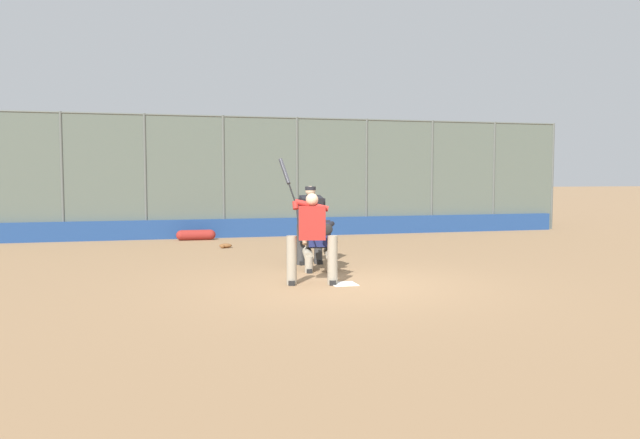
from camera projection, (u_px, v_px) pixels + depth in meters
The scene contains 11 objects.
ground_plane at pixel (344, 284), 10.69m from camera, with size 160.00×160.00×0.00m, color #93704C.
home_plate_marker at pixel (344, 284), 10.69m from camera, with size 0.43×0.43×0.01m, color white.
backstop_fence at pixel (261, 174), 18.98m from camera, with size 20.45×0.08×3.66m.
padding_wall at pixel (262, 228), 19.00m from camera, with size 19.96×0.18×0.56m, color navy.
bleachers_beyond at pixel (331, 211), 22.60m from camera, with size 14.26×3.05×1.80m.
batter_at_plate at pixel (311, 235), 10.62m from camera, with size 0.91×0.81×2.17m.
catcher_behind_plate at pixel (319, 239), 12.13m from camera, with size 0.67×0.81×1.23m.
umpire_home at pixel (310, 223), 13.02m from camera, with size 0.67×0.43×1.65m.
spare_bat_near_backstop at pixel (333, 243), 17.01m from camera, with size 0.56×0.77×0.07m.
fielding_glove_on_dirt at pixel (225, 246), 16.04m from camera, with size 0.32×0.25×0.12m.
equipment_bag_dugout_side at pixel (196, 235), 17.98m from camera, with size 1.12×0.30×0.30m.
Camera 1 is at (3.07, 10.14, 1.87)m, focal length 35.00 mm.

